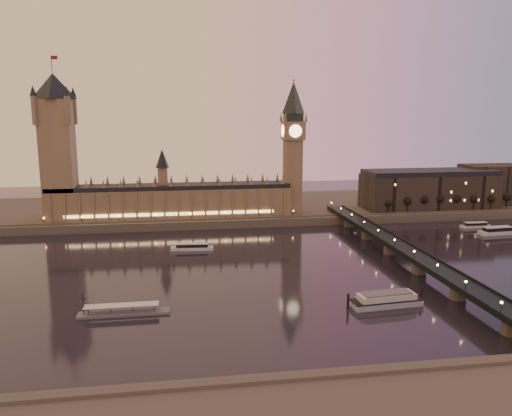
% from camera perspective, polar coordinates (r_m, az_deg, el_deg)
% --- Properties ---
extents(ground, '(700.00, 700.00, 0.00)m').
position_cam_1_polar(ground, '(273.67, -1.38, -7.14)').
color(ground, black).
rests_on(ground, ground).
extents(far_embankment, '(560.00, 130.00, 6.00)m').
position_cam_1_polar(far_embankment, '(435.60, -0.23, 0.03)').
color(far_embankment, '#423D35').
rests_on(far_embankment, ground).
extents(palace_of_westminster, '(180.00, 26.62, 52.00)m').
position_cam_1_polar(palace_of_westminster, '(384.51, -9.65, 1.27)').
color(palace_of_westminster, brown).
rests_on(palace_of_westminster, ground).
extents(victoria_tower, '(31.68, 31.68, 118.00)m').
position_cam_1_polar(victoria_tower, '(389.68, -21.78, 7.31)').
color(victoria_tower, brown).
rests_on(victoria_tower, ground).
extents(big_ben, '(17.68, 17.68, 104.00)m').
position_cam_1_polar(big_ben, '(389.65, 4.25, 7.77)').
color(big_ben, brown).
rests_on(big_ben, ground).
extents(westminster_bridge, '(13.20, 260.00, 15.30)m').
position_cam_1_polar(westminster_bridge, '(297.32, 16.48, -5.02)').
color(westminster_bridge, black).
rests_on(westminster_bridge, ground).
extents(city_block, '(155.00, 45.00, 34.00)m').
position_cam_1_polar(city_block, '(455.22, 21.46, 2.21)').
color(city_block, black).
rests_on(city_block, ground).
extents(bare_tree_0, '(5.70, 5.70, 11.60)m').
position_cam_1_polar(bare_tree_0, '(407.67, 14.97, 0.59)').
color(bare_tree_0, black).
rests_on(bare_tree_0, ground).
extents(bare_tree_1, '(5.70, 5.70, 11.60)m').
position_cam_1_polar(bare_tree_1, '(413.68, 16.82, 0.63)').
color(bare_tree_1, black).
rests_on(bare_tree_1, ground).
extents(bare_tree_2, '(5.70, 5.70, 11.60)m').
position_cam_1_polar(bare_tree_2, '(420.11, 18.61, 0.68)').
color(bare_tree_2, black).
rests_on(bare_tree_2, ground).
extents(bare_tree_3, '(5.70, 5.70, 11.60)m').
position_cam_1_polar(bare_tree_3, '(426.95, 20.35, 0.72)').
color(bare_tree_3, black).
rests_on(bare_tree_3, ground).
extents(bare_tree_4, '(5.70, 5.70, 11.60)m').
position_cam_1_polar(bare_tree_4, '(434.16, 22.03, 0.77)').
color(bare_tree_4, black).
rests_on(bare_tree_4, ground).
extents(bare_tree_5, '(5.70, 5.70, 11.60)m').
position_cam_1_polar(bare_tree_5, '(441.73, 23.65, 0.81)').
color(bare_tree_5, black).
rests_on(bare_tree_5, ground).
extents(bare_tree_6, '(5.70, 5.70, 11.60)m').
position_cam_1_polar(bare_tree_6, '(449.65, 25.22, 0.84)').
color(bare_tree_6, black).
rests_on(bare_tree_6, ground).
extents(bare_tree_7, '(5.70, 5.70, 11.60)m').
position_cam_1_polar(bare_tree_7, '(457.89, 26.73, 0.88)').
color(bare_tree_7, black).
rests_on(bare_tree_7, ground).
extents(cruise_boat_a, '(26.68, 7.77, 4.21)m').
position_cam_1_polar(cruise_boat_a, '(315.46, -7.31, -4.44)').
color(cruise_boat_a, silver).
rests_on(cruise_boat_a, ground).
extents(cruise_boat_b, '(22.64, 5.68, 4.18)m').
position_cam_1_polar(cruise_boat_b, '(407.58, 23.78, -1.81)').
color(cruise_boat_b, silver).
rests_on(cruise_boat_b, ground).
extents(cruise_boat_c, '(27.70, 9.45, 5.44)m').
position_cam_1_polar(cruise_boat_c, '(391.93, 25.87, -2.37)').
color(cruise_boat_c, silver).
rests_on(cruise_boat_c, ground).
extents(moored_barge, '(36.76, 11.66, 6.76)m').
position_cam_1_polar(moored_barge, '(232.06, 14.66, -10.10)').
color(moored_barge, '#8E9CB5').
rests_on(moored_barge, ground).
extents(pontoon_pier, '(38.37, 6.40, 10.23)m').
position_cam_1_polar(pontoon_pier, '(223.67, -14.90, -11.40)').
color(pontoon_pier, '#595B5E').
rests_on(pontoon_pier, ground).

